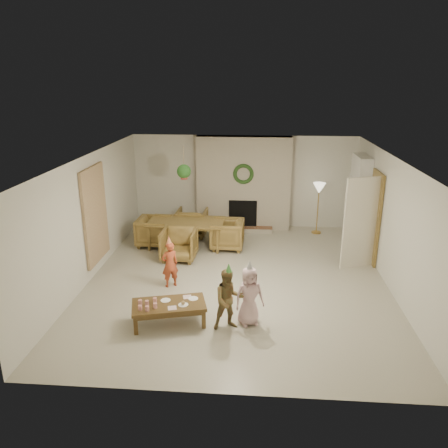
# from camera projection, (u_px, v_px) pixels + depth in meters

# --- Properties ---
(floor) EXTENTS (7.00, 7.00, 0.00)m
(floor) POSITION_uv_depth(u_px,v_px,m) (237.00, 279.00, 9.06)
(floor) COLOR #B7B29E
(floor) RESTS_ON ground
(ceiling) EXTENTS (7.00, 7.00, 0.00)m
(ceiling) POSITION_uv_depth(u_px,v_px,m) (238.00, 158.00, 8.27)
(ceiling) COLOR white
(ceiling) RESTS_ON wall_back
(wall_back) EXTENTS (7.00, 0.00, 7.00)m
(wall_back) POSITION_uv_depth(u_px,v_px,m) (244.00, 182.00, 11.98)
(wall_back) COLOR silver
(wall_back) RESTS_ON floor
(wall_front) EXTENTS (7.00, 0.00, 7.00)m
(wall_front) POSITION_uv_depth(u_px,v_px,m) (224.00, 310.00, 5.36)
(wall_front) COLOR silver
(wall_front) RESTS_ON floor
(wall_left) EXTENTS (0.00, 7.00, 7.00)m
(wall_left) POSITION_uv_depth(u_px,v_px,m) (90.00, 218.00, 8.89)
(wall_left) COLOR silver
(wall_left) RESTS_ON floor
(wall_right) EXTENTS (0.00, 7.00, 7.00)m
(wall_right) POSITION_uv_depth(u_px,v_px,m) (393.00, 225.00, 8.45)
(wall_right) COLOR silver
(wall_right) RESTS_ON floor
(fireplace_mass) EXTENTS (2.50, 0.40, 2.50)m
(fireplace_mass) POSITION_uv_depth(u_px,v_px,m) (243.00, 183.00, 11.79)
(fireplace_mass) COLOR #571F17
(fireplace_mass) RESTS_ON floor
(fireplace_hearth) EXTENTS (1.60, 0.30, 0.12)m
(fireplace_hearth) POSITION_uv_depth(u_px,v_px,m) (242.00, 229.00, 11.83)
(fireplace_hearth) COLOR brown
(fireplace_hearth) RESTS_ON floor
(fireplace_firebox) EXTENTS (0.75, 0.12, 0.75)m
(fireplace_firebox) POSITION_uv_depth(u_px,v_px,m) (243.00, 214.00, 11.87)
(fireplace_firebox) COLOR black
(fireplace_firebox) RESTS_ON floor
(fireplace_wreath) EXTENTS (0.54, 0.10, 0.54)m
(fireplace_wreath) POSITION_uv_depth(u_px,v_px,m) (243.00, 174.00, 11.48)
(fireplace_wreath) COLOR #1F4419
(fireplace_wreath) RESTS_ON fireplace_mass
(floor_lamp_base) EXTENTS (0.25, 0.25, 0.03)m
(floor_lamp_base) POSITION_uv_depth(u_px,v_px,m) (316.00, 232.00, 11.75)
(floor_lamp_base) COLOR gold
(floor_lamp_base) RESTS_ON floor
(floor_lamp_post) EXTENTS (0.03, 0.03, 1.23)m
(floor_lamp_post) POSITION_uv_depth(u_px,v_px,m) (318.00, 210.00, 11.56)
(floor_lamp_post) COLOR gold
(floor_lamp_post) RESTS_ON floor
(floor_lamp_shade) EXTENTS (0.33, 0.33, 0.27)m
(floor_lamp_shade) POSITION_uv_depth(u_px,v_px,m) (319.00, 188.00, 11.37)
(floor_lamp_shade) COLOR beige
(floor_lamp_shade) RESTS_ON floor_lamp_post
(bookshelf_carcass) EXTENTS (0.30, 1.00, 2.20)m
(bookshelf_carcass) POSITION_uv_depth(u_px,v_px,m) (359.00, 201.00, 10.68)
(bookshelf_carcass) COLOR white
(bookshelf_carcass) RESTS_ON floor
(bookshelf_shelf_a) EXTENTS (0.30, 0.92, 0.03)m
(bookshelf_shelf_a) POSITION_uv_depth(u_px,v_px,m) (355.00, 226.00, 10.89)
(bookshelf_shelf_a) COLOR white
(bookshelf_shelf_a) RESTS_ON bookshelf_carcass
(bookshelf_shelf_b) EXTENTS (0.30, 0.92, 0.03)m
(bookshelf_shelf_b) POSITION_uv_depth(u_px,v_px,m) (357.00, 210.00, 10.76)
(bookshelf_shelf_b) COLOR white
(bookshelf_shelf_b) RESTS_ON bookshelf_carcass
(bookshelf_shelf_c) EXTENTS (0.30, 0.92, 0.03)m
(bookshelf_shelf_c) POSITION_uv_depth(u_px,v_px,m) (358.00, 195.00, 10.64)
(bookshelf_shelf_c) COLOR white
(bookshelf_shelf_c) RESTS_ON bookshelf_carcass
(bookshelf_shelf_d) EXTENTS (0.30, 0.92, 0.03)m
(bookshelf_shelf_d) POSITION_uv_depth(u_px,v_px,m) (360.00, 178.00, 10.51)
(bookshelf_shelf_d) COLOR white
(bookshelf_shelf_d) RESTS_ON bookshelf_carcass
(books_row_lower) EXTENTS (0.20, 0.40, 0.24)m
(books_row_lower) POSITION_uv_depth(u_px,v_px,m) (356.00, 222.00, 10.70)
(books_row_lower) COLOR #AD2039
(books_row_lower) RESTS_ON bookshelf_shelf_a
(books_row_mid) EXTENTS (0.20, 0.44, 0.24)m
(books_row_mid) POSITION_uv_depth(u_px,v_px,m) (356.00, 204.00, 10.77)
(books_row_mid) COLOR #2A599B
(books_row_mid) RESTS_ON bookshelf_shelf_b
(books_row_upper) EXTENTS (0.20, 0.36, 0.22)m
(books_row_upper) POSITION_uv_depth(u_px,v_px,m) (359.00, 190.00, 10.50)
(books_row_upper) COLOR gold
(books_row_upper) RESTS_ON bookshelf_shelf_c
(door_frame) EXTENTS (0.05, 0.86, 2.04)m
(door_frame) POSITION_uv_depth(u_px,v_px,m) (374.00, 217.00, 9.66)
(door_frame) COLOR olive
(door_frame) RESTS_ON floor
(door_leaf) EXTENTS (0.77, 0.32, 2.00)m
(door_leaf) POSITION_uv_depth(u_px,v_px,m) (360.00, 223.00, 9.33)
(door_leaf) COLOR beige
(door_leaf) RESTS_ON floor
(curtain_panel) EXTENTS (0.06, 1.20, 2.00)m
(curtain_panel) POSITION_uv_depth(u_px,v_px,m) (95.00, 215.00, 9.08)
(curtain_panel) COLOR #C5B38B
(curtain_panel) RESTS_ON wall_left
(dining_table) EXTENTS (1.87, 1.09, 0.64)m
(dining_table) POSITION_uv_depth(u_px,v_px,m) (186.00, 234.00, 10.71)
(dining_table) COLOR olive
(dining_table) RESTS_ON floor
(dining_chair_near) EXTENTS (0.79, 0.81, 0.71)m
(dining_chair_near) POSITION_uv_depth(u_px,v_px,m) (179.00, 244.00, 9.94)
(dining_chair_near) COLOR olive
(dining_chair_near) RESTS_ON floor
(dining_chair_far) EXTENTS (0.79, 0.81, 0.71)m
(dining_chair_far) POSITION_uv_depth(u_px,v_px,m) (192.00, 222.00, 11.45)
(dining_chair_far) COLOR olive
(dining_chair_far) RESTS_ON floor
(dining_chair_left) EXTENTS (0.81, 0.79, 0.71)m
(dining_chair_left) POSITION_uv_depth(u_px,v_px,m) (154.00, 231.00, 10.78)
(dining_chair_left) COLOR olive
(dining_chair_left) RESTS_ON floor
(dining_chair_right) EXTENTS (0.81, 0.79, 0.71)m
(dining_chair_right) POSITION_uv_depth(u_px,v_px,m) (227.00, 234.00, 10.59)
(dining_chair_right) COLOR olive
(dining_chair_right) RESTS_ON floor
(hanging_plant_cord) EXTENTS (0.01, 0.01, 0.70)m
(hanging_plant_cord) POSITION_uv_depth(u_px,v_px,m) (184.00, 161.00, 9.90)
(hanging_plant_cord) COLOR tan
(hanging_plant_cord) RESTS_ON ceiling
(hanging_plant_pot) EXTENTS (0.16, 0.16, 0.12)m
(hanging_plant_pot) POSITION_uv_depth(u_px,v_px,m) (184.00, 177.00, 10.01)
(hanging_plant_pot) COLOR brown
(hanging_plant_pot) RESTS_ON hanging_plant_cord
(hanging_plant_foliage) EXTENTS (0.32, 0.32, 0.32)m
(hanging_plant_foliage) POSITION_uv_depth(u_px,v_px,m) (184.00, 171.00, 9.97)
(hanging_plant_foliage) COLOR #1B4717
(hanging_plant_foliage) RESTS_ON hanging_plant_pot
(coffee_table_top) EXTENTS (1.32, 0.89, 0.06)m
(coffee_table_top) POSITION_uv_depth(u_px,v_px,m) (169.00, 305.00, 7.31)
(coffee_table_top) COLOR #523B1B
(coffee_table_top) RESTS_ON floor
(coffee_table_apron) EXTENTS (1.21, 0.78, 0.07)m
(coffee_table_apron) POSITION_uv_depth(u_px,v_px,m) (169.00, 308.00, 7.33)
(coffee_table_apron) COLOR #523B1B
(coffee_table_apron) RESTS_ON floor
(coffee_leg_fl) EXTENTS (0.08, 0.08, 0.32)m
(coffee_leg_fl) POSITION_uv_depth(u_px,v_px,m) (136.00, 326.00, 7.05)
(coffee_leg_fl) COLOR #523B1B
(coffee_leg_fl) RESTS_ON floor
(coffee_leg_fr) EXTENTS (0.08, 0.08, 0.32)m
(coffee_leg_fr) POSITION_uv_depth(u_px,v_px,m) (204.00, 319.00, 7.23)
(coffee_leg_fr) COLOR #523B1B
(coffee_leg_fr) RESTS_ON floor
(coffee_leg_bl) EXTENTS (0.08, 0.08, 0.32)m
(coffee_leg_bl) POSITION_uv_depth(u_px,v_px,m) (136.00, 310.00, 7.51)
(coffee_leg_bl) COLOR #523B1B
(coffee_leg_bl) RESTS_ON floor
(coffee_leg_br) EXTENTS (0.08, 0.08, 0.32)m
(coffee_leg_br) POSITION_uv_depth(u_px,v_px,m) (200.00, 305.00, 7.69)
(coffee_leg_br) COLOR #523B1B
(coffee_leg_br) RESTS_ON floor
(cup_a) EXTENTS (0.08, 0.08, 0.08)m
(cup_a) POSITION_uv_depth(u_px,v_px,m) (140.00, 308.00, 7.08)
(cup_a) COLOR silver
(cup_a) RESTS_ON coffee_table_top
(cup_b) EXTENTS (0.08, 0.08, 0.08)m
(cup_b) POSITION_uv_depth(u_px,v_px,m) (140.00, 302.00, 7.26)
(cup_b) COLOR silver
(cup_b) RESTS_ON coffee_table_top
(cup_c) EXTENTS (0.08, 0.08, 0.08)m
(cup_c) POSITION_uv_depth(u_px,v_px,m) (147.00, 309.00, 7.06)
(cup_c) COLOR silver
(cup_c) RESTS_ON coffee_table_top
(cup_d) EXTENTS (0.08, 0.08, 0.08)m
(cup_d) POSITION_uv_depth(u_px,v_px,m) (147.00, 303.00, 7.23)
(cup_d) COLOR silver
(cup_d) RESTS_ON coffee_table_top
(cup_e) EXTENTS (0.08, 0.08, 0.08)m
(cup_e) POSITION_uv_depth(u_px,v_px,m) (155.00, 306.00, 7.15)
(cup_e) COLOR silver
(cup_e) RESTS_ON coffee_table_top
(cup_f) EXTENTS (0.08, 0.08, 0.08)m
(cup_f) POSITION_uv_depth(u_px,v_px,m) (155.00, 300.00, 7.32)
(cup_f) COLOR silver
(cup_f) RESTS_ON coffee_table_top
(plate_a) EXTENTS (0.20, 0.20, 0.01)m
(plate_a) POSITION_uv_depth(u_px,v_px,m) (166.00, 300.00, 7.40)
(plate_a) COLOR white
(plate_a) RESTS_ON coffee_table_top
(plate_b) EXTENTS (0.20, 0.20, 0.01)m
(plate_b) POSITION_uv_depth(u_px,v_px,m) (183.00, 305.00, 7.25)
(plate_b) COLOR white
(plate_b) RESTS_ON coffee_table_top
(plate_c) EXTENTS (0.20, 0.20, 0.01)m
(plate_c) POSITION_uv_depth(u_px,v_px,m) (193.00, 298.00, 7.46)
(plate_c) COLOR white
(plate_c) RESTS_ON coffee_table_top
(food_scoop) EXTENTS (0.08, 0.08, 0.07)m
(food_scoop) POSITION_uv_depth(u_px,v_px,m) (183.00, 303.00, 7.24)
(food_scoop) COLOR tan
(food_scoop) RESTS_ON plate_b
(napkin_left) EXTENTS (0.17, 0.17, 0.01)m
(napkin_left) POSITION_uv_depth(u_px,v_px,m) (172.00, 308.00, 7.15)
(napkin_left) COLOR #E0A5AF
(napkin_left) RESTS_ON coffee_table_top
(napkin_right) EXTENTS (0.17, 0.17, 0.01)m
(napkin_right) POSITION_uv_depth(u_px,v_px,m) (187.00, 297.00, 7.51)
(napkin_right) COLOR #E0A5AF
(napkin_right) RESTS_ON coffee_table_top
(child_red) EXTENTS (0.41, 0.37, 0.93)m
(child_red) POSITION_uv_depth(u_px,v_px,m) (170.00, 264.00, 8.60)
(child_red) COLOR #B44626
(child_red) RESTS_ON floor
(party_hat_red) EXTENTS (0.15, 0.15, 0.18)m
(party_hat_red) POSITION_uv_depth(u_px,v_px,m) (169.00, 240.00, 8.44)
(party_hat_red) COLOR #E3BA4B
(party_hat_red) RESTS_ON child_red
(child_plaid) EXTENTS (0.60, 0.53, 1.04)m
(child_plaid) POSITION_uv_depth(u_px,v_px,m) (229.00, 300.00, 7.13)
(child_plaid) COLOR #9B482A
(child_plaid) RESTS_ON floor
(party_hat_plaid) EXTENTS (0.13, 0.13, 0.17)m
(party_hat_plaid) POSITION_uv_depth(u_px,v_px,m) (229.00, 268.00, 6.95)
(party_hat_plaid) COLOR green
(party_hat_plaid) RESTS_ON child_plaid
(child_pink) EXTENTS (0.58, 0.48, 1.01)m
(child_pink) POSITION_uv_depth(u_px,v_px,m) (249.00, 296.00, 7.26)
(child_pink) COLOR beige
(child_pink) RESTS_ON floor
(party_hat_pink) EXTENTS (0.16, 0.16, 0.18)m
(party_hat_pink) POSITION_uv_depth(u_px,v_px,m) (250.00, 266.00, 7.09)
(party_hat_pink) COLOR #ABAAB1
(party_hat_pink) RESTS_ON child_pink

